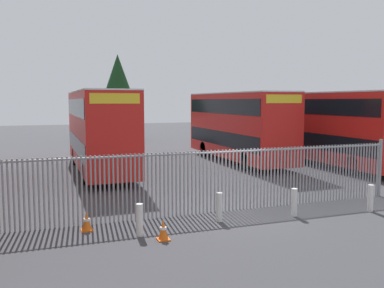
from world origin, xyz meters
TOP-DOWN VIEW (x-y plane):
  - ground_plane at (0.00, 8.00)m, footprint 100.00×100.00m
  - palisade_fence at (-1.02, 0.00)m, footprint 15.61×0.14m
  - double_decker_bus_near_gate at (10.13, 7.47)m, footprint 2.54×10.81m
  - double_decker_bus_behind_fence_left at (5.60, 10.89)m, footprint 2.54×10.81m
  - double_decker_bus_behind_fence_right at (-3.26, 9.95)m, footprint 2.54×10.81m
  - bollard_near_left at (-3.65, -1.64)m, footprint 0.20×0.20m
  - bollard_center_front at (-0.90, -1.07)m, footprint 0.20×0.20m
  - bollard_near_right at (1.75, -1.36)m, footprint 0.20×0.20m
  - bollard_far_right at (4.63, -1.76)m, footprint 0.20×0.20m
  - traffic_cone_by_gate at (-3.11, -2.22)m, footprint 0.34×0.34m
  - traffic_cone_mid_forecourt at (-5.04, -0.62)m, footprint 0.34×0.34m
  - tree_tall_back at (0.82, 27.25)m, footprint 4.36×4.36m

SIDE VIEW (x-z plane):
  - ground_plane at x=0.00m, z-range 0.00..0.00m
  - traffic_cone_by_gate at x=-3.11m, z-range -0.01..0.58m
  - traffic_cone_mid_forecourt at x=-5.04m, z-range -0.01..0.58m
  - bollard_near_left at x=-3.65m, z-range 0.00..0.95m
  - bollard_center_front at x=-0.90m, z-range 0.00..0.95m
  - bollard_near_right at x=1.75m, z-range 0.00..0.95m
  - bollard_far_right at x=4.63m, z-range 0.00..0.95m
  - palisade_fence at x=-1.02m, z-range 0.01..2.36m
  - double_decker_bus_near_gate at x=10.13m, z-range 0.21..4.63m
  - double_decker_bus_behind_fence_left at x=5.60m, z-range 0.21..4.63m
  - double_decker_bus_behind_fence_right at x=-3.26m, z-range 0.21..4.63m
  - tree_tall_back at x=0.82m, z-range 1.05..9.39m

